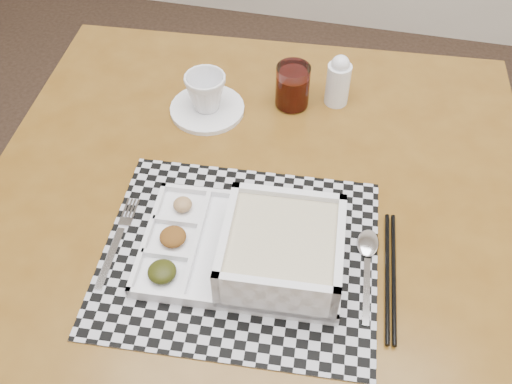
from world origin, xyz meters
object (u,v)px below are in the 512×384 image
serving_tray (269,251)px  creamer_bottle (338,81)px  juice_glass (292,88)px  cup (206,92)px  dining_table (254,229)px

serving_tray → creamer_bottle: creamer_bottle is taller
juice_glass → creamer_bottle: bearing=18.0°
cup → creamer_bottle: (0.25, 0.09, 0.01)m
serving_tray → creamer_bottle: (0.05, 0.42, 0.02)m
dining_table → cup: bearing=124.5°
dining_table → serving_tray: bearing=-66.9°
creamer_bottle → cup: bearing=-160.7°
dining_table → serving_tray: size_ratio=3.13×
cup → dining_table: bearing=-34.8°
serving_tray → cup: serving_tray is taller
cup → juice_glass: bearing=40.7°
creamer_bottle → serving_tray: bearing=-96.7°
cup → juice_glass: size_ratio=0.90×
dining_table → cup: 0.29m
serving_tray → juice_glass: size_ratio=3.69×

